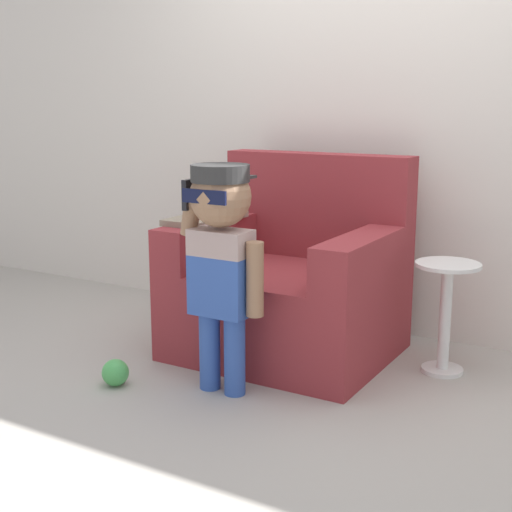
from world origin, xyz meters
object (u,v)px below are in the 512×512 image
Objects in this scene: armchair at (290,286)px; side_table at (446,307)px; person_child at (221,243)px; toy_ball at (115,373)px.

armchair reaches higher than side_table.
person_child is (-0.00, -0.62, 0.33)m from armchair.
person_child is 1.89× the size of side_table.
armchair is at bearing 89.55° from person_child.
toy_ball is at bearing -143.18° from side_table.
toy_ball is (-0.46, -0.81, -0.28)m from armchair.
armchair is 8.56× the size of toy_ball.
person_child reaches higher than toy_ball.
armchair is at bearing -172.50° from side_table.
person_child reaches higher than armchair.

